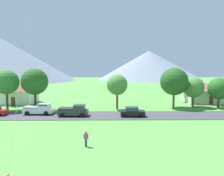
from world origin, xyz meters
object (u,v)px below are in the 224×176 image
Objects in this scene: pickup_truck_white_west_side at (39,109)px; pickup_truck_charcoal_east_side at (74,110)px; tree_near_left at (35,82)px; tree_far_right at (193,87)px; house_leftmost at (19,93)px; tree_left_of_center at (219,89)px; tree_center at (174,82)px; parked_car_black_mid_east at (132,112)px; watcher_person at (86,139)px; tree_right_of_center at (6,82)px; tree_near_right at (117,85)px; house_left_center at (204,92)px.

pickup_truck_charcoal_east_side is at bearing -12.58° from pickup_truck_white_west_side.
tree_far_right is at bearing 5.51° from tree_near_left.
house_leftmost reaches higher than pickup_truck_white_west_side.
tree_center reaches higher than tree_left_of_center.
pickup_truck_charcoal_east_side is at bearing -166.06° from tree_left_of_center.
parked_car_black_mid_east is (-19.31, -7.77, -3.31)m from tree_left_of_center.
watcher_person is (-16.27, -21.49, -4.77)m from tree_center.
tree_right_of_center is 1.24× the size of tree_far_right.
watcher_person is (12.38, -19.30, -4.91)m from tree_near_left.
parked_car_black_mid_east is 2.53× the size of watcher_person.
tree_near_right is (-12.16, -1.72, -0.55)m from tree_center.
parked_car_black_mid_east is at bearing -28.99° from house_leftmost.
tree_center is 21.85m from pickup_truck_charcoal_east_side.
house_leftmost is 33.95m from watcher_person.
pickup_truck_white_west_side is 6.70m from pickup_truck_charcoal_east_side.
tree_right_of_center is (-44.42, -9.89, 3.19)m from house_left_center.
house_left_center is at bearing 85.76° from tree_left_of_center.
tree_right_of_center reaches higher than pickup_truck_charcoal_east_side.
tree_left_of_center is (-0.59, -7.94, 1.67)m from house_left_center.
tree_near_right is 20.63m from watcher_person.
pickup_truck_white_west_side is (-14.35, -4.41, -4.04)m from tree_near_right.
tree_far_right is 1.56× the size of parked_car_black_mid_east.
parked_car_black_mid_east reaches higher than watcher_person.
pickup_truck_white_west_side is at bearing -170.76° from tree_left_of_center.
tree_far_right is at bearing 165.58° from tree_left_of_center.
parked_car_black_mid_east is at bearing -17.17° from tree_near_left.
house_left_center is 6.10× the size of watcher_person.
tree_near_right is at bearing 110.86° from parked_car_black_mid_east.
house_leftmost is at bearing 172.49° from tree_far_right.
tree_left_of_center is 3.88× the size of watcher_person.
tree_near_right is at bearing -170.74° from tree_far_right.
tree_near_right reaches higher than watcher_person.
tree_near_left is at bearing 118.51° from pickup_truck_white_west_side.
house_leftmost reaches higher than pickup_truck_charcoal_east_side.
tree_near_right is at bearing 1.29° from tree_right_of_center.
tree_left_of_center reaches higher than pickup_truck_charcoal_east_side.
parked_car_black_mid_east is at bearing 64.18° from watcher_person.
house_leftmost reaches higher than watcher_person.
tree_near_right is 10.57m from pickup_truck_charcoal_east_side.
house_leftmost is 1.23× the size of tree_left_of_center.
tree_left_of_center is (45.22, -6.59, 1.65)m from house_leftmost.
pickup_truck_charcoal_east_side is (-24.56, -8.61, -3.25)m from tree_far_right.
tree_left_of_center is 0.80× the size of tree_right_of_center.
tree_center is (28.65, 2.20, -0.13)m from tree_near_left.
tree_center is 2.03× the size of parked_car_black_mid_east.
tree_right_of_center is at bearing -175.25° from tree_far_right.
tree_near_right is 7.97m from parked_car_black_mid_east.
pickup_truck_white_west_side is (-26.51, -6.14, -4.59)m from tree_center.
tree_right_of_center is at bearing 133.06° from watcher_person.
house_leftmost is at bearing 124.89° from watcher_person.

